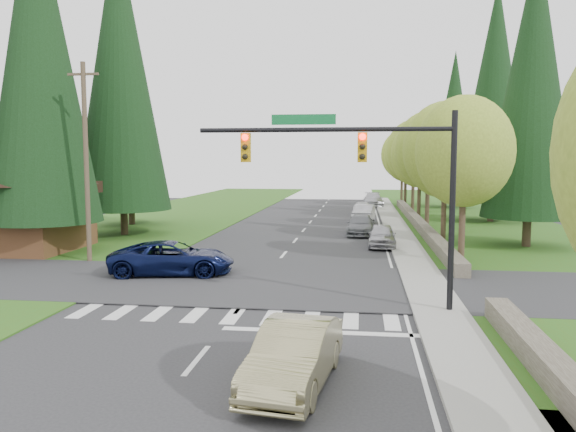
% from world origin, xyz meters
% --- Properties ---
extents(ground, '(120.00, 120.00, 0.00)m').
position_xyz_m(ground, '(0.00, 0.00, 0.00)').
color(ground, '#28282B').
rests_on(ground, ground).
extents(grass_east, '(14.00, 110.00, 0.06)m').
position_xyz_m(grass_east, '(13.00, 20.00, 0.03)').
color(grass_east, '#355516').
rests_on(grass_east, ground).
extents(grass_west, '(14.00, 110.00, 0.06)m').
position_xyz_m(grass_west, '(-13.00, 20.00, 0.03)').
color(grass_west, '#355516').
rests_on(grass_west, ground).
extents(cross_street, '(120.00, 8.00, 0.10)m').
position_xyz_m(cross_street, '(0.00, 8.00, 0.00)').
color(cross_street, '#28282B').
rests_on(cross_street, ground).
extents(sidewalk_east, '(1.80, 80.00, 0.13)m').
position_xyz_m(sidewalk_east, '(6.90, 22.00, 0.07)').
color(sidewalk_east, gray).
rests_on(sidewalk_east, ground).
extents(curb_east, '(0.20, 80.00, 0.13)m').
position_xyz_m(curb_east, '(6.05, 22.00, 0.07)').
color(curb_east, gray).
rests_on(curb_east, ground).
extents(stone_wall_north, '(0.70, 40.00, 0.70)m').
position_xyz_m(stone_wall_north, '(8.60, 30.00, 0.35)').
color(stone_wall_north, '#4C4438').
rests_on(stone_wall_north, ground).
extents(traffic_signal, '(8.70, 0.37, 6.80)m').
position_xyz_m(traffic_signal, '(4.37, 4.50, 4.98)').
color(traffic_signal, black).
rests_on(traffic_signal, ground).
extents(brown_building, '(8.40, 8.40, 5.40)m').
position_xyz_m(brown_building, '(-15.00, 15.00, 3.14)').
color(brown_building, '#4C2D19').
rests_on(brown_building, ground).
extents(utility_pole, '(1.60, 0.24, 10.00)m').
position_xyz_m(utility_pole, '(-9.50, 12.00, 5.14)').
color(utility_pole, '#473828').
rests_on(utility_pole, ground).
extents(decid_tree_0, '(4.80, 4.80, 8.37)m').
position_xyz_m(decid_tree_0, '(9.20, 14.00, 5.60)').
color(decid_tree_0, '#38281C').
rests_on(decid_tree_0, ground).
extents(decid_tree_1, '(5.20, 5.20, 8.80)m').
position_xyz_m(decid_tree_1, '(9.30, 21.00, 5.80)').
color(decid_tree_1, '#38281C').
rests_on(decid_tree_1, ground).
extents(decid_tree_2, '(5.00, 5.00, 8.82)m').
position_xyz_m(decid_tree_2, '(9.10, 28.00, 5.93)').
color(decid_tree_2, '#38281C').
rests_on(decid_tree_2, ground).
extents(decid_tree_3, '(5.00, 5.00, 8.55)m').
position_xyz_m(decid_tree_3, '(9.20, 35.00, 5.66)').
color(decid_tree_3, '#38281C').
rests_on(decid_tree_3, ground).
extents(decid_tree_4, '(5.40, 5.40, 9.18)m').
position_xyz_m(decid_tree_4, '(9.30, 42.00, 6.06)').
color(decid_tree_4, '#38281C').
rests_on(decid_tree_4, ground).
extents(decid_tree_5, '(4.80, 4.80, 8.30)m').
position_xyz_m(decid_tree_5, '(9.10, 49.00, 5.53)').
color(decid_tree_5, '#38281C').
rests_on(decid_tree_5, ground).
extents(decid_tree_6, '(5.20, 5.20, 8.86)m').
position_xyz_m(decid_tree_6, '(9.20, 56.00, 5.86)').
color(decid_tree_6, '#38281C').
rests_on(decid_tree_6, ground).
extents(conifer_w_a, '(6.12, 6.12, 19.80)m').
position_xyz_m(conifer_w_a, '(-13.00, 14.00, 10.79)').
color(conifer_w_a, '#38281C').
rests_on(conifer_w_a, ground).
extents(conifer_w_b, '(5.44, 5.44, 17.80)m').
position_xyz_m(conifer_w_b, '(-16.00, 18.00, 9.79)').
color(conifer_w_b, '#38281C').
rests_on(conifer_w_b, ground).
extents(conifer_w_c, '(6.46, 6.46, 20.80)m').
position_xyz_m(conifer_w_c, '(-12.00, 22.00, 11.29)').
color(conifer_w_c, '#38281C').
rests_on(conifer_w_c, ground).
extents(conifer_w_e, '(5.78, 5.78, 18.80)m').
position_xyz_m(conifer_w_e, '(-14.00, 28.00, 10.29)').
color(conifer_w_e, '#38281C').
rests_on(conifer_w_e, ground).
extents(conifer_e_a, '(5.44, 5.44, 17.80)m').
position_xyz_m(conifer_e_a, '(14.00, 20.00, 9.79)').
color(conifer_e_a, '#38281C').
rests_on(conifer_e_a, ground).
extents(conifer_e_b, '(6.12, 6.12, 19.80)m').
position_xyz_m(conifer_e_b, '(15.00, 34.00, 10.79)').
color(conifer_e_b, '#38281C').
rests_on(conifer_e_b, ground).
extents(conifer_e_c, '(5.10, 5.10, 16.80)m').
position_xyz_m(conifer_e_c, '(14.00, 48.00, 9.29)').
color(conifer_e_c, '#38281C').
rests_on(conifer_e_c, ground).
extents(sedan_champagne, '(2.10, 4.54, 1.44)m').
position_xyz_m(sedan_champagne, '(2.69, -2.27, 0.72)').
color(sedan_champagne, tan).
rests_on(sedan_champagne, ground).
extents(suv_navy, '(5.87, 3.43, 1.54)m').
position_xyz_m(suv_navy, '(-4.24, 9.44, 0.77)').
color(suv_navy, '#0B1237').
rests_on(suv_navy, ground).
extents(parked_car_a, '(1.72, 4.04, 1.36)m').
position_xyz_m(parked_car_a, '(5.46, 19.02, 0.68)').
color(parked_car_a, '#AAA9AE').
rests_on(parked_car_a, ground).
extents(parked_car_b, '(1.98, 4.67, 1.34)m').
position_xyz_m(parked_car_b, '(4.20, 24.48, 0.67)').
color(parked_car_b, slate).
rests_on(parked_car_b, ground).
extents(parked_car_c, '(2.07, 4.63, 1.48)m').
position_xyz_m(parked_car_c, '(4.43, 32.43, 0.74)').
color(parked_car_c, silver).
rests_on(parked_car_c, ground).
extents(parked_car_d, '(1.99, 4.02, 1.32)m').
position_xyz_m(parked_car_d, '(4.39, 38.57, 0.66)').
color(parked_car_d, silver).
rests_on(parked_car_d, ground).
extents(parked_car_e, '(2.26, 5.17, 1.48)m').
position_xyz_m(parked_car_e, '(5.60, 49.29, 0.74)').
color(parked_car_e, '#AEAEB3').
rests_on(parked_car_e, ground).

